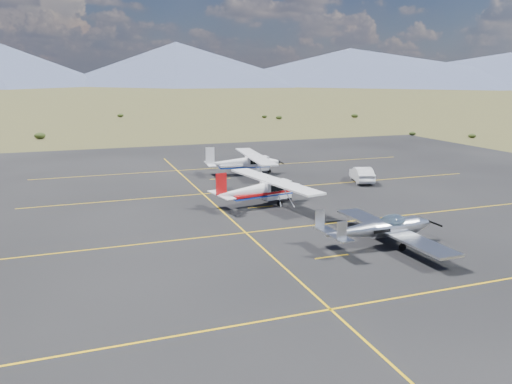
{
  "coord_description": "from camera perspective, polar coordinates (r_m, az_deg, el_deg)",
  "views": [
    {
      "loc": [
        -15.28,
        -25.79,
        9.4
      ],
      "look_at": [
        -3.99,
        5.75,
        1.6
      ],
      "focal_mm": 35.0,
      "sensor_mm": 36.0,
      "label": 1
    }
  ],
  "objects": [
    {
      "name": "ground",
      "position": [
        31.42,
        10.47,
        -4.53
      ],
      "size": [
        1600.0,
        1600.0,
        0.0
      ],
      "primitive_type": "plane",
      "color": "#383D1C",
      "rests_on": "ground"
    },
    {
      "name": "aircraft_low_wing",
      "position": [
        29.18,
        14.19,
        -4.04
      ],
      "size": [
        6.86,
        9.58,
        2.08
      ],
      "rotation": [
        0.0,
        0.0,
        0.04
      ],
      "color": "#BABCC1",
      "rests_on": "apron"
    },
    {
      "name": "sedan",
      "position": [
        46.33,
        12.0,
        2.0
      ],
      "size": [
        2.71,
        4.47,
        1.39
      ],
      "primitive_type": "imported",
      "rotation": [
        0.0,
        0.0,
        2.83
      ],
      "color": "silver",
      "rests_on": "apron"
    },
    {
      "name": "apron",
      "position": [
        37.38,
        5.12,
        -1.51
      ],
      "size": [
        72.0,
        72.0,
        0.02
      ],
      "primitive_type": "cube",
      "color": "black",
      "rests_on": "ground"
    },
    {
      "name": "aircraft_cessna",
      "position": [
        37.05,
        0.62,
        0.34
      ],
      "size": [
        6.75,
        10.85,
        2.74
      ],
      "rotation": [
        0.0,
        0.0,
        0.19
      ],
      "color": "white",
      "rests_on": "apron"
    },
    {
      "name": "aircraft_plain",
      "position": [
        48.79,
        -1.36,
        3.46
      ],
      "size": [
        6.59,
        10.95,
        2.76
      ],
      "rotation": [
        0.0,
        0.0,
        -0.09
      ],
      "color": "white",
      "rests_on": "apron"
    }
  ]
}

